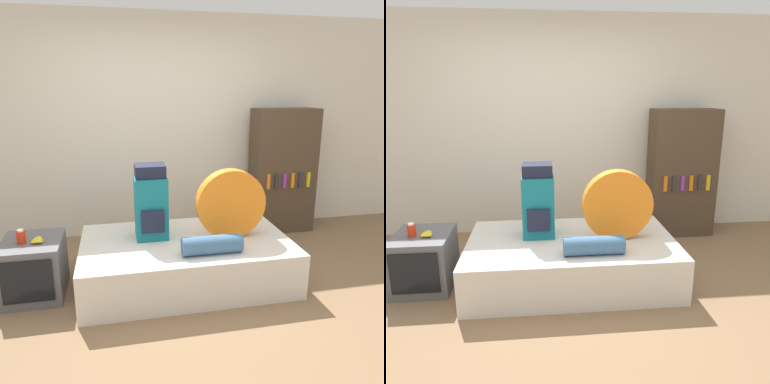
# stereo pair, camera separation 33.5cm
# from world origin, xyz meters

# --- Properties ---
(ground_plane) EXTENTS (16.00, 16.00, 0.00)m
(ground_plane) POSITION_xyz_m (0.00, 0.00, 0.00)
(ground_plane) COLOR #846647
(wall_back) EXTENTS (8.00, 0.05, 2.60)m
(wall_back) POSITION_xyz_m (0.00, 1.89, 1.30)
(wall_back) COLOR silver
(wall_back) RESTS_ON ground_plane
(bed) EXTENTS (1.90, 1.14, 0.41)m
(bed) POSITION_xyz_m (0.13, 0.53, 0.21)
(bed) COLOR silver
(bed) RESTS_ON ground_plane
(backpack) EXTENTS (0.29, 0.30, 0.69)m
(backpack) POSITION_xyz_m (-0.17, 0.65, 0.74)
(backpack) COLOR #14707F
(backpack) RESTS_ON bed
(tent_bag) EXTENTS (0.64, 0.12, 0.64)m
(tent_bag) POSITION_xyz_m (0.55, 0.52, 0.73)
(tent_bag) COLOR orange
(tent_bag) RESTS_ON bed
(sleeping_roll) EXTENTS (0.51, 0.16, 0.16)m
(sleeping_roll) POSITION_xyz_m (0.29, 0.18, 0.49)
(sleeping_roll) COLOR #3D668E
(sleeping_roll) RESTS_ON bed
(television) EXTENTS (0.50, 0.58, 0.50)m
(television) POSITION_xyz_m (-1.21, 0.55, 0.25)
(television) COLOR #5B5B60
(television) RESTS_ON ground_plane
(canister) EXTENTS (0.07, 0.07, 0.12)m
(canister) POSITION_xyz_m (-1.28, 0.51, 0.56)
(canister) COLOR red
(canister) RESTS_ON television
(banana_bunch) EXTENTS (0.12, 0.14, 0.04)m
(banana_bunch) POSITION_xyz_m (-1.15, 0.52, 0.52)
(banana_bunch) COLOR yellow
(banana_bunch) RESTS_ON television
(bookshelf) EXTENTS (0.78, 0.37, 1.53)m
(bookshelf) POSITION_xyz_m (1.56, 1.60, 0.76)
(bookshelf) COLOR #473828
(bookshelf) RESTS_ON ground_plane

